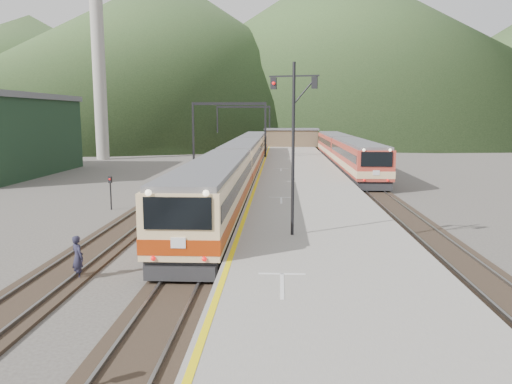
# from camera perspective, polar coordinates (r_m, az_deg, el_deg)

# --- Properties ---
(track_main) EXTENTS (2.60, 200.00, 0.23)m
(track_main) POSITION_cam_1_polar(r_m,az_deg,el_deg) (49.72, -1.53, 1.51)
(track_main) COLOR black
(track_main) RESTS_ON ground
(track_far) EXTENTS (2.60, 200.00, 0.23)m
(track_far) POSITION_cam_1_polar(r_m,az_deg,el_deg) (50.34, -7.21, 1.54)
(track_far) COLOR black
(track_far) RESTS_ON ground
(track_second) EXTENTS (2.60, 200.00, 0.23)m
(track_second) POSITION_cam_1_polar(r_m,az_deg,el_deg) (50.19, 11.68, 1.40)
(track_second) COLOR black
(track_second) RESTS_ON ground
(platform) EXTENTS (8.00, 100.00, 1.00)m
(platform) POSITION_cam_1_polar(r_m,az_deg,el_deg) (47.58, 5.03, 1.68)
(platform) COLOR gray
(platform) RESTS_ON ground
(gantry_near) EXTENTS (9.55, 0.25, 8.00)m
(gantry_near) POSITION_cam_1_polar(r_m,az_deg,el_deg) (64.52, -3.09, 8.08)
(gantry_near) COLOR black
(gantry_near) RESTS_ON ground
(gantry_far) EXTENTS (9.55, 0.25, 8.00)m
(gantry_far) POSITION_cam_1_polar(r_m,az_deg,el_deg) (89.43, -1.45, 8.28)
(gantry_far) COLOR black
(gantry_far) RESTS_ON ground
(smokestack) EXTENTS (1.80, 1.80, 30.00)m
(smokestack) POSITION_cam_1_polar(r_m,az_deg,el_deg) (76.17, -17.58, 14.90)
(smokestack) COLOR #9E998E
(smokestack) RESTS_ON ground
(station_shed) EXTENTS (9.40, 4.40, 3.10)m
(station_shed) POSITION_cam_1_polar(r_m,az_deg,el_deg) (87.29, 4.03, 6.27)
(station_shed) COLOR brown
(station_shed) RESTS_ON platform
(hill_a) EXTENTS (180.00, 180.00, 60.00)m
(hill_a) POSITION_cam_1_polar(r_m,az_deg,el_deg) (205.29, -9.90, 15.27)
(hill_a) COLOR #293F1E
(hill_a) RESTS_ON ground
(hill_b) EXTENTS (220.00, 220.00, 75.00)m
(hill_b) POSITION_cam_1_polar(r_m,az_deg,el_deg) (242.63, 9.33, 16.04)
(hill_b) COLOR #293F1E
(hill_b) RESTS_ON ground
(hill_d) EXTENTS (200.00, 200.00, 55.00)m
(hill_d) POSITION_cam_1_polar(r_m,az_deg,el_deg) (279.00, -24.16, 12.38)
(hill_d) COLOR #293F1E
(hill_d) RESTS_ON ground
(main_train) EXTENTS (3.06, 62.71, 3.73)m
(main_train) POSITION_cam_1_polar(r_m,az_deg,el_deg) (49.28, -1.56, 3.82)
(main_train) COLOR #DEBC84
(main_train) RESTS_ON track_main
(second_train) EXTENTS (3.08, 41.94, 3.76)m
(second_train) POSITION_cam_1_polar(r_m,az_deg,el_deg) (62.17, 10.00, 4.73)
(second_train) COLOR #B0392C
(second_train) RESTS_ON track_second
(signal_mast) EXTENTS (2.17, 0.60, 7.62)m
(signal_mast) POSITION_cam_1_polar(r_m,az_deg,el_deg) (22.09, 4.29, 6.85)
(signal_mast) COLOR black
(signal_mast) RESTS_ON platform
(short_signal_b) EXTENTS (0.23, 0.18, 2.27)m
(short_signal_b) POSITION_cam_1_polar(r_m,az_deg,el_deg) (40.47, -5.81, 1.79)
(short_signal_b) COLOR black
(short_signal_b) RESTS_ON ground
(short_signal_c) EXTENTS (0.25, 0.20, 2.27)m
(short_signal_c) POSITION_cam_1_polar(r_m,az_deg,el_deg) (35.05, -16.30, 0.40)
(short_signal_c) COLOR black
(short_signal_c) RESTS_ON ground
(worker) EXTENTS (0.75, 0.74, 1.75)m
(worker) POSITION_cam_1_polar(r_m,az_deg,el_deg) (20.77, -19.69, -7.05)
(worker) COLOR #201F32
(worker) RESTS_ON ground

